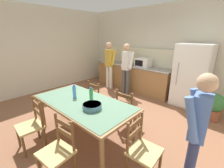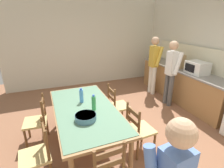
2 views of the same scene
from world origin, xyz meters
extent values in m
plane|color=brown|center=(0.00, 0.00, 0.00)|extent=(8.32, 8.32, 0.00)
cube|color=beige|center=(0.00, 2.66, 1.45)|extent=(6.52, 0.12, 2.90)
cube|color=beige|center=(-3.26, 0.00, 1.45)|extent=(0.12, 5.20, 2.90)
cube|color=#9E7042|center=(-0.98, 2.23, 0.44)|extent=(3.00, 0.62, 0.87)
cube|color=gray|center=(-0.98, 2.23, 0.89)|extent=(3.04, 0.66, 0.04)
cube|color=#B7BCC1|center=(-1.66, 2.23, 0.90)|extent=(0.52, 0.38, 0.02)
cube|color=beige|center=(-0.98, 2.54, 1.21)|extent=(3.00, 0.03, 0.60)
cube|color=white|center=(1.07, 2.20, 0.88)|extent=(0.87, 0.68, 1.75)
cube|color=white|center=(1.07, 1.85, 0.88)|extent=(0.83, 0.02, 1.68)
cylinder|color=#A5AAB2|center=(0.81, 1.83, 0.96)|extent=(0.02, 0.02, 0.61)
cube|color=white|center=(-0.51, 2.21, 1.06)|extent=(0.50, 0.38, 0.30)
cube|color=black|center=(-0.56, 2.01, 1.06)|extent=(0.30, 0.01, 0.19)
cube|color=tan|center=(-1.11, 2.20, 1.09)|extent=(0.24, 0.16, 0.36)
cylinder|color=olive|center=(-0.87, -1.18, 0.36)|extent=(0.07, 0.07, 0.73)
cylinder|color=olive|center=(0.98, -1.14, 0.36)|extent=(0.07, 0.07, 0.73)
cylinder|color=olive|center=(-0.88, -0.37, 0.36)|extent=(0.07, 0.07, 0.73)
cylinder|color=olive|center=(0.96, -0.32, 0.36)|extent=(0.07, 0.07, 0.73)
cube|color=olive|center=(0.05, -0.75, 0.75)|extent=(2.06, 1.06, 0.04)
cube|color=#567A60|center=(0.05, -0.75, 0.77)|extent=(1.98, 1.02, 0.01)
cylinder|color=#4C8ED6|center=(-0.21, -0.76, 0.89)|extent=(0.07, 0.07, 0.24)
cylinder|color=#2D51B2|center=(-0.21, -0.76, 1.03)|extent=(0.04, 0.04, 0.03)
cylinder|color=green|center=(0.15, -0.62, 0.89)|extent=(0.07, 0.07, 0.24)
cylinder|color=#2D51B2|center=(0.15, -0.62, 1.03)|extent=(0.04, 0.04, 0.03)
cylinder|color=slate|center=(0.41, -0.82, 0.82)|extent=(0.32, 0.32, 0.09)
cylinder|color=slate|center=(0.41, -0.82, 0.85)|extent=(0.31, 0.31, 0.02)
cylinder|color=brown|center=(0.65, 0.28, 0.21)|extent=(0.04, 0.04, 0.41)
cylinder|color=brown|center=(0.29, 0.25, 0.21)|extent=(0.04, 0.04, 0.41)
cylinder|color=brown|center=(0.68, -0.06, 0.21)|extent=(0.04, 0.04, 0.41)
cylinder|color=brown|center=(0.32, -0.09, 0.21)|extent=(0.04, 0.04, 0.41)
cube|color=tan|center=(0.49, 0.10, 0.43)|extent=(0.45, 0.43, 0.04)
cylinder|color=brown|center=(0.68, -0.06, 0.68)|extent=(0.04, 0.04, 0.46)
cylinder|color=brown|center=(0.32, -0.09, 0.68)|extent=(0.04, 0.04, 0.46)
cube|color=brown|center=(0.50, -0.07, 0.81)|extent=(0.36, 0.05, 0.07)
cube|color=brown|center=(0.50, -0.07, 0.66)|extent=(0.36, 0.05, 0.07)
cylinder|color=brown|center=(0.37, -1.77, 0.21)|extent=(0.04, 0.04, 0.41)
cylinder|color=brown|center=(0.33, -1.43, 0.21)|extent=(0.04, 0.04, 0.41)
cylinder|color=brown|center=(0.68, -1.39, 0.21)|extent=(0.04, 0.04, 0.41)
cube|color=tan|center=(0.52, -1.58, 0.43)|extent=(0.46, 0.45, 0.04)
cylinder|color=brown|center=(0.33, -1.43, 0.68)|extent=(0.04, 0.04, 0.46)
cylinder|color=brown|center=(0.68, -1.39, 0.68)|extent=(0.04, 0.04, 0.46)
cube|color=brown|center=(0.51, -1.41, 0.81)|extent=(0.36, 0.06, 0.07)
cube|color=brown|center=(0.51, -1.41, 0.66)|extent=(0.36, 0.06, 0.07)
cylinder|color=brown|center=(1.55, -0.53, 0.21)|extent=(0.04, 0.04, 0.41)
cylinder|color=brown|center=(1.24, -0.91, 0.21)|extent=(0.04, 0.04, 0.41)
cylinder|color=brown|center=(1.21, -0.55, 0.21)|extent=(0.04, 0.04, 0.41)
cube|color=tan|center=(1.40, -0.72, 0.43)|extent=(0.43, 0.45, 0.04)
cylinder|color=brown|center=(1.24, -0.91, 0.68)|extent=(0.04, 0.04, 0.46)
cylinder|color=brown|center=(1.21, -0.55, 0.68)|extent=(0.04, 0.04, 0.46)
cube|color=brown|center=(1.23, -0.73, 0.81)|extent=(0.05, 0.36, 0.07)
cube|color=brown|center=(1.23, -0.73, 0.66)|extent=(0.05, 0.36, 0.07)
cylinder|color=brown|center=(-0.25, 0.25, 0.21)|extent=(0.04, 0.04, 0.41)
cylinder|color=brown|center=(-0.61, 0.24, 0.21)|extent=(0.04, 0.04, 0.41)
cylinder|color=brown|center=(-0.25, -0.09, 0.21)|extent=(0.04, 0.04, 0.41)
cylinder|color=brown|center=(-0.61, -0.10, 0.21)|extent=(0.04, 0.04, 0.41)
cube|color=tan|center=(-0.43, 0.08, 0.43)|extent=(0.43, 0.41, 0.04)
cylinder|color=brown|center=(-0.25, -0.09, 0.68)|extent=(0.04, 0.04, 0.46)
cylinder|color=brown|center=(-0.61, -0.10, 0.68)|extent=(0.04, 0.04, 0.46)
cube|color=brown|center=(-0.43, -0.09, 0.81)|extent=(0.36, 0.03, 0.07)
cube|color=brown|center=(-0.43, -0.09, 0.66)|extent=(0.36, 0.03, 0.07)
cylinder|color=brown|center=(-0.58, -1.76, 0.21)|extent=(0.04, 0.04, 0.41)
cylinder|color=brown|center=(-0.22, -1.78, 0.21)|extent=(0.04, 0.04, 0.41)
cylinder|color=brown|center=(-0.56, -1.42, 0.21)|extent=(0.04, 0.04, 0.41)
cylinder|color=brown|center=(-0.20, -1.44, 0.21)|extent=(0.04, 0.04, 0.41)
cube|color=tan|center=(-0.39, -1.60, 0.43)|extent=(0.44, 0.42, 0.04)
cylinder|color=brown|center=(-0.56, -1.42, 0.68)|extent=(0.04, 0.04, 0.46)
cylinder|color=brown|center=(-0.20, -1.44, 0.68)|extent=(0.04, 0.04, 0.46)
cube|color=brown|center=(-0.38, -1.43, 0.81)|extent=(0.36, 0.04, 0.07)
cube|color=brown|center=(-0.38, -1.43, 0.66)|extent=(0.36, 0.04, 0.07)
cylinder|color=silver|center=(-1.74, 1.70, 0.43)|extent=(0.13, 0.13, 0.85)
cylinder|color=silver|center=(-1.57, 1.70, 0.43)|extent=(0.13, 0.13, 0.85)
cube|color=gold|center=(-1.66, 1.70, 1.16)|extent=(0.24, 0.20, 0.60)
sphere|color=tan|center=(-1.66, 1.70, 1.61)|extent=(0.23, 0.23, 0.23)
cylinder|color=gold|center=(-1.83, 1.77, 1.18)|extent=(0.10, 0.23, 0.58)
cylinder|color=gold|center=(-1.49, 1.77, 1.18)|extent=(0.10, 0.23, 0.58)
cylinder|color=#4C4C4C|center=(-0.92, 1.68, 0.42)|extent=(0.13, 0.13, 0.84)
cylinder|color=#4C4C4C|center=(-0.75, 1.68, 0.42)|extent=(0.13, 0.13, 0.84)
cube|color=white|center=(-0.83, 1.68, 1.14)|extent=(0.24, 0.19, 0.60)
sphere|color=tan|center=(-0.83, 1.68, 1.59)|extent=(0.23, 0.23, 0.23)
cylinder|color=white|center=(-1.00, 1.75, 1.17)|extent=(0.10, 0.23, 0.57)
cylinder|color=white|center=(-0.67, 1.75, 1.17)|extent=(0.10, 0.23, 0.57)
cylinder|color=navy|center=(1.93, -0.55, 0.39)|extent=(0.12, 0.12, 0.79)
cylinder|color=navy|center=(1.91, -0.39, 0.39)|extent=(0.12, 0.12, 0.79)
cube|color=#5175BC|center=(1.92, -0.47, 1.07)|extent=(0.21, 0.24, 0.56)
sphere|color=tan|center=(1.92, -0.47, 1.49)|extent=(0.21, 0.21, 0.21)
cylinder|color=#5175BC|center=(1.87, -0.63, 1.09)|extent=(0.22, 0.11, 0.53)
cylinder|color=#5175BC|center=(1.84, -0.32, 1.09)|extent=(0.22, 0.11, 0.53)
cylinder|color=brown|center=(1.78, 1.76, 0.13)|extent=(0.28, 0.28, 0.26)
sphere|color=#337038|center=(1.78, 1.76, 0.45)|extent=(0.44, 0.44, 0.44)
camera|label=1|loc=(2.21, -2.25, 1.97)|focal=24.00mm
camera|label=2|loc=(2.67, -1.25, 2.20)|focal=28.00mm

